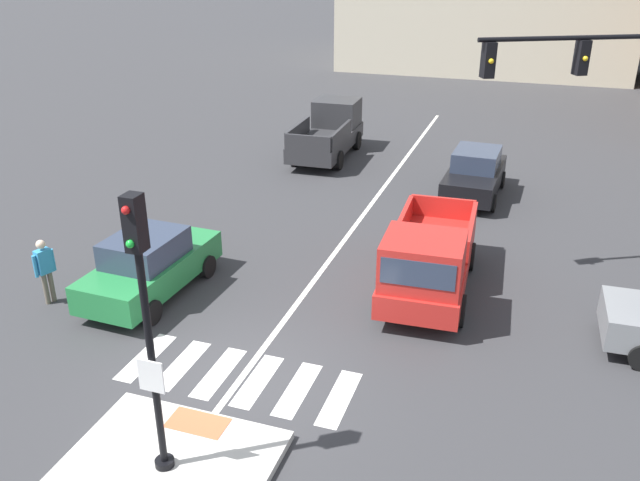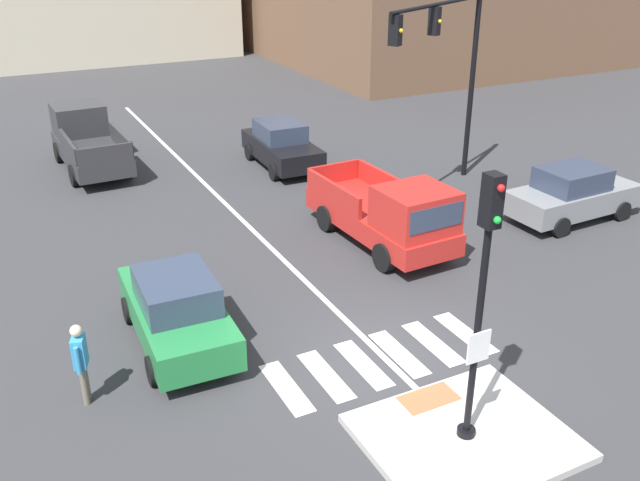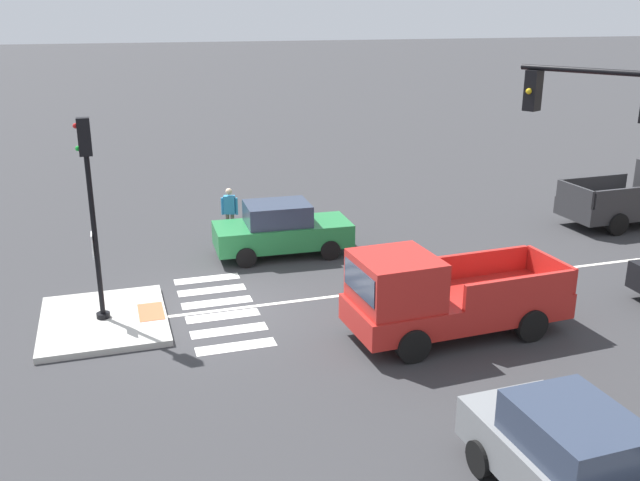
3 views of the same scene
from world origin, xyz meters
name	(u,v)px [view 2 (image 2 of 3)]	position (x,y,z in m)	size (l,w,h in m)	color
ground_plane	(384,362)	(0.00, 0.00, 0.00)	(300.00, 300.00, 0.00)	#333335
traffic_island	(465,437)	(0.00, -2.67, 0.07)	(3.46, 2.92, 0.15)	#B2AFA8
tactile_pad_front	(429,398)	(0.00, -1.56, 0.15)	(1.10, 0.60, 0.01)	#DB5B38
signal_pole	(482,289)	(0.00, -2.68, 3.02)	(0.44, 0.38, 4.77)	black
crosswalk_stripe_a	(286,387)	(-2.16, 0.12, 0.00)	(0.44, 1.80, 0.01)	silver
crosswalk_stripe_b	(326,376)	(-1.30, 0.12, 0.00)	(0.44, 1.80, 0.01)	silver
crosswalk_stripe_c	(363,364)	(-0.43, 0.12, 0.00)	(0.44, 1.80, 0.01)	silver
crosswalk_stripe_d	(399,353)	(0.43, 0.12, 0.00)	(0.44, 1.80, 0.01)	silver
crosswalk_stripe_e	(433,343)	(1.30, 0.12, 0.00)	(0.44, 1.80, 0.01)	silver
crosswalk_stripe_f	(465,333)	(2.16, 0.12, 0.00)	(0.44, 1.80, 0.01)	silver
lane_centre_line	(223,202)	(0.08, 10.00, 0.00)	(0.14, 28.00, 0.01)	silver
traffic_light_mast	(451,56)	(7.00, 7.74, 4.45)	(5.21, 2.89, 6.32)	black
car_green_westbound_near	(177,309)	(-3.54, 2.62, 0.81)	(1.97, 4.16, 1.64)	#237A3D
car_black_eastbound_far	(281,145)	(3.24, 12.44, 0.81)	(1.95, 4.16, 1.64)	black
car_grey_cross_right	(572,194)	(8.99, 3.91, 0.81)	(4.15, 1.94, 1.64)	slate
pickup_truck_charcoal_westbound_distant	(87,141)	(-3.09, 15.61, 0.98)	(2.19, 5.16, 2.08)	#2D2D30
pickup_truck_red_eastbound_mid	(390,215)	(3.00, 4.66, 0.98)	(2.23, 5.18, 2.08)	red
pedestrian_at_curb_left	(81,358)	(-5.67, 1.43, 0.98)	(0.32, 0.53, 1.67)	#6B6051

